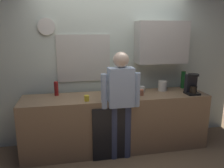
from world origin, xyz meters
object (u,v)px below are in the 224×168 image
potted_plant (109,87)px  storage_canister (162,86)px  bottle_red_vinegar (56,89)px  cup_white_mug (142,89)px  cup_terracotta_mug (141,92)px  coffee_maker (192,85)px  bottle_green_wine (183,80)px  cup_yellow_cup (87,98)px  person_at_sink (121,97)px  bottle_amber_beer (110,93)px

potted_plant → storage_canister: bearing=6.9°
bottle_red_vinegar → cup_white_mug: bearing=-2.7°
cup_white_mug → cup_terracotta_mug: bearing=-113.4°
coffee_maker → potted_plant: (-1.31, 0.16, -0.01)m
bottle_green_wine → storage_canister: (-0.43, -0.10, -0.06)m
cup_yellow_cup → storage_canister: (1.30, 0.32, 0.04)m
coffee_maker → cup_white_mug: (-0.74, 0.27, -0.10)m
cup_terracotta_mug → potted_plant: size_ratio=0.40×
cup_terracotta_mug → person_at_sink: person_at_sink is taller
storage_canister → bottle_red_vinegar: bearing=178.0°
bottle_green_wine → potted_plant: bearing=-171.0°
coffee_maker → bottle_red_vinegar: coffee_maker is taller
coffee_maker → cup_yellow_cup: size_ratio=3.88×
bottle_green_wine → cup_yellow_cup: (-1.73, -0.42, -0.11)m
cup_white_mug → cup_terracotta_mug: (-0.08, -0.19, -0.00)m
cup_terracotta_mug → person_at_sink: 0.45m
cup_white_mug → storage_canister: (0.36, 0.00, 0.04)m
coffee_maker → bottle_amber_beer: size_ratio=1.43×
cup_terracotta_mug → storage_canister: size_ratio=0.54×
potted_plant → person_at_sink: 0.34m
storage_canister → person_at_sink: bearing=-152.6°
coffee_maker → cup_white_mug: bearing=160.2°
coffee_maker → cup_terracotta_mug: (-0.82, 0.08, -0.10)m
bottle_red_vinegar → bottle_green_wine: 2.17m
cup_yellow_cup → person_at_sink: (0.48, -0.11, 0.01)m
storage_canister → cup_white_mug: bearing=-179.5°
bottle_red_vinegar → storage_canister: 1.74m
bottle_amber_beer → cup_white_mug: bearing=29.2°
cup_white_mug → cup_yellow_cup: bearing=-161.5°
cup_white_mug → storage_canister: size_ratio=0.56×
cup_terracotta_mug → storage_canister: bearing=23.6°
cup_white_mug → potted_plant: (-0.57, -0.11, 0.08)m
cup_terracotta_mug → potted_plant: 0.50m
cup_terracotta_mug → person_at_sink: bearing=-148.6°
storage_canister → bottle_amber_beer: bearing=-160.4°
bottle_green_wine → cup_yellow_cup: 1.78m
person_at_sink → coffee_maker: bearing=15.4°
cup_yellow_cup → potted_plant: (0.37, 0.21, 0.09)m
coffee_maker → person_at_sink: size_ratio=0.21×
cup_terracotta_mug → bottle_amber_beer: bearing=-164.0°
bottle_green_wine → bottle_red_vinegar: bearing=-179.0°
cup_white_mug → cup_terracotta_mug: 0.21m
bottle_red_vinegar → cup_terracotta_mug: 1.32m
storage_canister → person_at_sink: size_ratio=0.11×
cup_white_mug → cup_terracotta_mug: cup_white_mug is taller
cup_white_mug → person_at_sink: size_ratio=0.06×
cup_yellow_cup → cup_white_mug: cup_white_mug is taller
coffee_maker → cup_terracotta_mug: size_ratio=3.59×
cup_terracotta_mug → storage_canister: (0.44, 0.19, 0.04)m
bottle_green_wine → cup_white_mug: (-0.79, -0.10, -0.10)m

